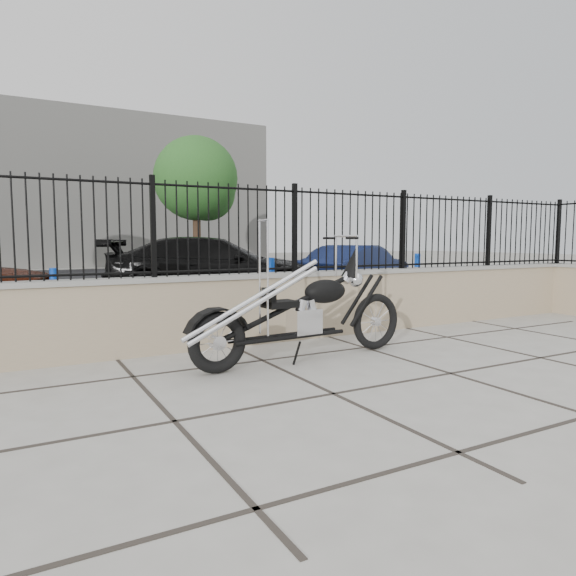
# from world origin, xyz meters

# --- Properties ---
(ground_plane) EXTENTS (90.00, 90.00, 0.00)m
(ground_plane) POSITION_xyz_m (0.00, 0.00, 0.00)
(ground_plane) COLOR #99968E
(ground_plane) RESTS_ON ground
(parking_lot) EXTENTS (30.00, 30.00, 0.00)m
(parking_lot) POSITION_xyz_m (0.00, 12.50, 0.00)
(parking_lot) COLOR black
(parking_lot) RESTS_ON ground
(retaining_wall) EXTENTS (14.00, 0.36, 0.96)m
(retaining_wall) POSITION_xyz_m (0.00, 2.50, 0.48)
(retaining_wall) COLOR gray
(retaining_wall) RESTS_ON ground_plane
(iron_fence) EXTENTS (14.00, 0.08, 1.20)m
(iron_fence) POSITION_xyz_m (0.00, 2.50, 1.56)
(iron_fence) COLOR black
(iron_fence) RESTS_ON retaining_wall
(background_building) EXTENTS (22.00, 6.00, 8.00)m
(background_building) POSITION_xyz_m (0.00, 26.50, 4.00)
(background_building) COLOR beige
(background_building) RESTS_ON ground_plane
(chopper_motorcycle) EXTENTS (2.82, 0.67, 1.68)m
(chopper_motorcycle) POSITION_xyz_m (0.38, 1.27, 0.84)
(chopper_motorcycle) COLOR black
(chopper_motorcycle) RESTS_ON ground_plane
(car_black) EXTENTS (5.54, 3.85, 1.49)m
(car_black) POSITION_xyz_m (1.82, 7.92, 0.74)
(car_black) COLOR black
(car_black) RESTS_ON parking_lot
(car_blue) EXTENTS (4.08, 2.85, 1.28)m
(car_blue) POSITION_xyz_m (5.68, 7.31, 0.64)
(car_blue) COLOR #111A3E
(car_blue) RESTS_ON parking_lot
(bollard_a) EXTENTS (0.15, 0.15, 0.99)m
(bollard_a) POSITION_xyz_m (-1.98, 4.69, 0.50)
(bollard_a) COLOR #0B31B2
(bollard_a) RESTS_ON ground_plane
(bollard_b) EXTENTS (0.17, 0.17, 1.07)m
(bollard_b) POSITION_xyz_m (1.90, 5.00, 0.54)
(bollard_b) COLOR #0C2CBC
(bollard_b) RESTS_ON ground_plane
(bollard_c) EXTENTS (0.14, 0.14, 1.10)m
(bollard_c) POSITION_xyz_m (5.69, 5.05, 0.55)
(bollard_c) COLOR blue
(bollard_c) RESTS_ON ground_plane
(tree_right) EXTENTS (3.47, 3.47, 5.85)m
(tree_right) POSITION_xyz_m (4.45, 16.91, 4.10)
(tree_right) COLOR #382619
(tree_right) RESTS_ON ground_plane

